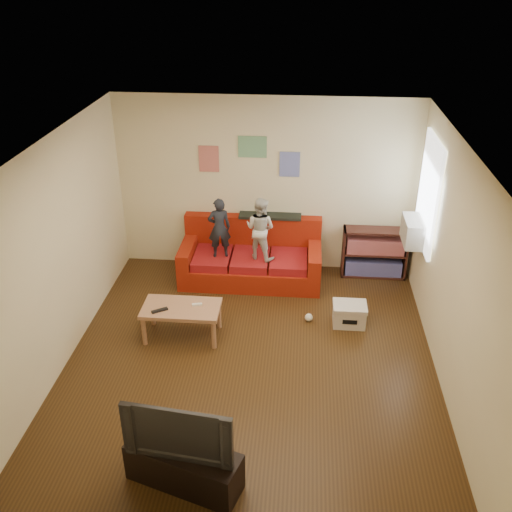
# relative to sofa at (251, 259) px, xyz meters

# --- Properties ---
(room_shell) EXTENTS (4.52, 5.02, 2.72)m
(room_shell) POSITION_rel_sofa_xyz_m (0.18, -2.07, 1.04)
(room_shell) COLOR #422A12
(room_shell) RESTS_ON ground
(sofa) EXTENTS (2.11, 0.97, 0.93)m
(sofa) POSITION_rel_sofa_xyz_m (0.00, 0.00, 0.00)
(sofa) COLOR #9B1E0B
(sofa) RESTS_ON ground
(child_a) EXTENTS (0.38, 0.29, 0.92)m
(child_a) POSITION_rel_sofa_xyz_m (-0.45, -0.17, 0.59)
(child_a) COLOR #1E212A
(child_a) RESTS_ON sofa
(child_b) EXTENTS (0.57, 0.51, 0.95)m
(child_b) POSITION_rel_sofa_xyz_m (0.15, -0.17, 0.60)
(child_b) COLOR silver
(child_b) RESTS_ON sofa
(coffee_table) EXTENTS (1.00, 0.55, 0.45)m
(coffee_table) POSITION_rel_sofa_xyz_m (-0.75, -1.61, 0.07)
(coffee_table) COLOR tan
(coffee_table) RESTS_ON ground
(remote) EXTENTS (0.20, 0.16, 0.02)m
(remote) POSITION_rel_sofa_xyz_m (-1.00, -1.73, 0.15)
(remote) COLOR black
(remote) RESTS_ON coffee_table
(game_controller) EXTENTS (0.13, 0.07, 0.03)m
(game_controller) POSITION_rel_sofa_xyz_m (-0.55, -1.56, 0.15)
(game_controller) COLOR white
(game_controller) RESTS_ON coffee_table
(bookshelf) EXTENTS (0.98, 0.29, 0.78)m
(bookshelf) POSITION_rel_sofa_xyz_m (1.88, 0.23, 0.04)
(bookshelf) COLOR #3D1C16
(bookshelf) RESTS_ON ground
(window) EXTENTS (0.04, 1.08, 1.48)m
(window) POSITION_rel_sofa_xyz_m (2.40, -0.42, 1.33)
(window) COLOR white
(window) RESTS_ON room_shell
(ac_unit) EXTENTS (0.28, 0.55, 0.35)m
(ac_unit) POSITION_rel_sofa_xyz_m (2.28, -0.42, 0.77)
(ac_unit) COLOR #B7B2A3
(ac_unit) RESTS_ON window
(artwork_left) EXTENTS (0.30, 0.01, 0.40)m
(artwork_left) POSITION_rel_sofa_xyz_m (-0.67, 0.41, 1.44)
(artwork_left) COLOR #D87266
(artwork_left) RESTS_ON room_shell
(artwork_center) EXTENTS (0.42, 0.01, 0.32)m
(artwork_center) POSITION_rel_sofa_xyz_m (-0.02, 0.41, 1.64)
(artwork_center) COLOR #72B27F
(artwork_center) RESTS_ON room_shell
(artwork_right) EXTENTS (0.30, 0.01, 0.38)m
(artwork_right) POSITION_rel_sofa_xyz_m (0.53, 0.41, 1.39)
(artwork_right) COLOR #727FCC
(artwork_right) RESTS_ON room_shell
(file_box) EXTENTS (0.45, 0.34, 0.31)m
(file_box) POSITION_rel_sofa_xyz_m (1.43, -1.15, -0.15)
(file_box) COLOR silver
(file_box) RESTS_ON ground
(tv_stand) EXTENTS (1.15, 0.68, 0.41)m
(tv_stand) POSITION_rel_sofa_xyz_m (-0.26, -3.93, -0.11)
(tv_stand) COLOR black
(tv_stand) RESTS_ON ground
(television) EXTENTS (1.03, 0.25, 0.59)m
(television) POSITION_rel_sofa_xyz_m (-0.26, -3.93, 0.39)
(television) COLOR black
(television) RESTS_ON tv_stand
(tissue) EXTENTS (0.11, 0.11, 0.11)m
(tissue) POSITION_rel_sofa_xyz_m (0.89, -1.13, -0.26)
(tissue) COLOR white
(tissue) RESTS_ON ground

